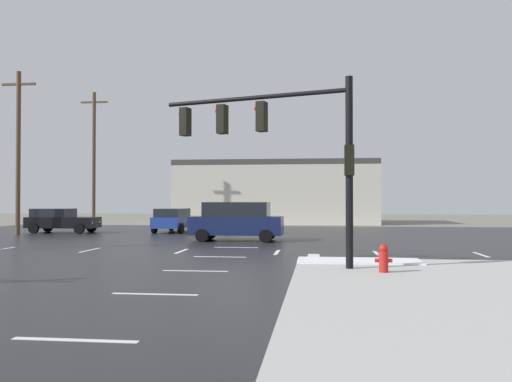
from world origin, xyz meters
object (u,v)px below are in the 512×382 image
object	(u,v)px
traffic_signal_mast	(282,137)
sedan_black	(61,220)
sedan_blue	(175,220)
utility_pole_far	(18,149)
fire_hydrant	(384,258)
suv_navy	(237,220)
utility_pole_distant	(94,157)

from	to	relation	value
traffic_signal_mast	sedan_black	world-z (taller)	traffic_signal_mast
sedan_blue	utility_pole_far	xyz separation A→B (m)	(-9.06, -3.49, 4.46)
fire_hydrant	sedan_black	world-z (taller)	sedan_black
fire_hydrant	suv_navy	bearing A→B (deg)	116.10
traffic_signal_mast	sedan_black	bearing A→B (deg)	-29.53
sedan_blue	fire_hydrant	bearing A→B (deg)	-144.75
sedan_blue	utility_pole_distant	bearing A→B (deg)	57.82
fire_hydrant	suv_navy	xyz separation A→B (m)	(-6.08, 12.41, 0.55)
traffic_signal_mast	suv_navy	size ratio (longest dim) A/B	1.27
fire_hydrant	utility_pole_far	xyz separation A→B (m)	(-20.39, 15.95, 4.78)
fire_hydrant	sedan_black	xyz separation A→B (m)	(-18.55, 17.86, 0.32)
fire_hydrant	utility_pole_far	world-z (taller)	utility_pole_far
utility_pole_far	suv_navy	bearing A→B (deg)	-13.89
suv_navy	sedan_black	bearing A→B (deg)	-22.85
sedan_black	suv_navy	world-z (taller)	suv_navy
suv_navy	utility_pole_distant	size ratio (longest dim) A/B	0.45
fire_hydrant	utility_pole_far	distance (m)	26.32
sedan_blue	suv_navy	bearing A→B (deg)	-138.26
sedan_black	utility_pole_distant	size ratio (longest dim) A/B	0.42
sedan_black	utility_pole_far	distance (m)	5.19
utility_pole_distant	sedan_blue	bearing A→B (deg)	-37.21
utility_pole_distant	fire_hydrant	bearing A→B (deg)	-52.57
suv_navy	utility_pole_far	world-z (taller)	utility_pole_far
traffic_signal_mast	utility_pole_far	world-z (taller)	utility_pole_far
fire_hydrant	sedan_black	distance (m)	25.75
sedan_blue	utility_pole_far	bearing A→B (deg)	116.12
sedan_blue	sedan_black	size ratio (longest dim) A/B	1.02
fire_hydrant	utility_pole_distant	xyz separation A→B (m)	(-19.82, 25.89, 5.12)
fire_hydrant	utility_pole_far	size ratio (longest dim) A/B	0.08
suv_navy	fire_hydrant	bearing A→B (deg)	116.85
traffic_signal_mast	utility_pole_distant	xyz separation A→B (m)	(-16.88, 24.51, 1.53)
suv_navy	utility_pole_distant	xyz separation A→B (m)	(-13.74, 13.48, 4.56)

